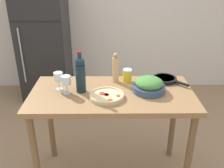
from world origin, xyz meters
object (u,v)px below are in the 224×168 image
at_px(wine_glass_near, 66,81).
at_px(homemade_pizza, 107,96).
at_px(refrigerator, 45,43).
at_px(salt_canister, 127,76).
at_px(wine_bottle, 80,74).
at_px(pepper_mill, 116,68).
at_px(wine_glass_far, 58,77).
at_px(cast_iron_skillet, 165,79).
at_px(salad_bowl, 149,85).

distance_m(wine_glass_near, homemade_pizza, 0.35).
distance_m(refrigerator, salt_canister, 1.86).
xyz_separation_m(wine_glass_near, salt_canister, (0.51, 0.23, -0.05)).
height_order(wine_bottle, homemade_pizza, wine_bottle).
xyz_separation_m(wine_bottle, pepper_mill, (0.29, 0.20, -0.03)).
height_order(wine_glass_far, cast_iron_skillet, wine_glass_far).
height_order(refrigerator, wine_glass_near, refrigerator).
xyz_separation_m(wine_glass_far, salad_bowl, (0.76, -0.05, -0.05)).
height_order(pepper_mill, homemade_pizza, pepper_mill).
distance_m(wine_glass_far, salad_bowl, 0.76).
xyz_separation_m(wine_glass_far, pepper_mill, (0.48, 0.16, 0.02)).
height_order(wine_glass_near, wine_glass_far, same).
bearing_deg(salad_bowl, salt_canister, 130.10).
relative_size(wine_glass_far, homemade_pizza, 0.55).
xyz_separation_m(refrigerator, homemade_pizza, (0.93, -1.79, 0.08)).
xyz_separation_m(salad_bowl, cast_iron_skillet, (0.18, 0.22, -0.04)).
xyz_separation_m(wine_bottle, salad_bowl, (0.57, -0.00, -0.10)).
distance_m(wine_glass_far, pepper_mill, 0.51).
bearing_deg(refrigerator, salad_bowl, -52.75).
distance_m(salad_bowl, cast_iron_skillet, 0.28).
xyz_separation_m(wine_bottle, cast_iron_skillet, (0.75, 0.21, -0.14)).
height_order(refrigerator, homemade_pizza, refrigerator).
distance_m(wine_bottle, wine_glass_far, 0.20).
bearing_deg(homemade_pizza, wine_bottle, 152.38).
bearing_deg(refrigerator, cast_iron_skillet, -45.16).
relative_size(wine_bottle, pepper_mill, 1.29).
relative_size(wine_glass_near, salad_bowl, 0.57).
relative_size(refrigerator, wine_glass_near, 11.00).
distance_m(salad_bowl, salt_canister, 0.26).
distance_m(wine_glass_far, salt_canister, 0.61).
relative_size(wine_glass_near, cast_iron_skillet, 0.53).
bearing_deg(wine_glass_near, salad_bowl, 2.19).
relative_size(pepper_mill, salad_bowl, 1.00).
bearing_deg(refrigerator, wine_glass_near, -70.71).
distance_m(refrigerator, wine_bottle, 1.84).
relative_size(refrigerator, homemade_pizza, 6.05).
relative_size(homemade_pizza, salt_canister, 2.35).
height_order(wine_glass_near, cast_iron_skillet, wine_glass_near).
height_order(wine_glass_far, salt_canister, wine_glass_far).
bearing_deg(wine_bottle, refrigerator, 113.03).
xyz_separation_m(wine_bottle, homemade_pizza, (0.22, -0.11, -0.14)).
bearing_deg(wine_glass_far, pepper_mill, 18.03).
height_order(salt_canister, cast_iron_skillet, salt_canister).
bearing_deg(cast_iron_skillet, homemade_pizza, -148.67).
xyz_separation_m(salt_canister, cast_iron_skillet, (0.35, 0.01, -0.04)).
relative_size(salt_canister, cast_iron_skillet, 0.41).
bearing_deg(wine_glass_far, wine_glass_near, -43.99).
height_order(refrigerator, wine_bottle, refrigerator).
bearing_deg(salad_bowl, wine_bottle, 179.52).
bearing_deg(cast_iron_skillet, wine_bottle, -164.24).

